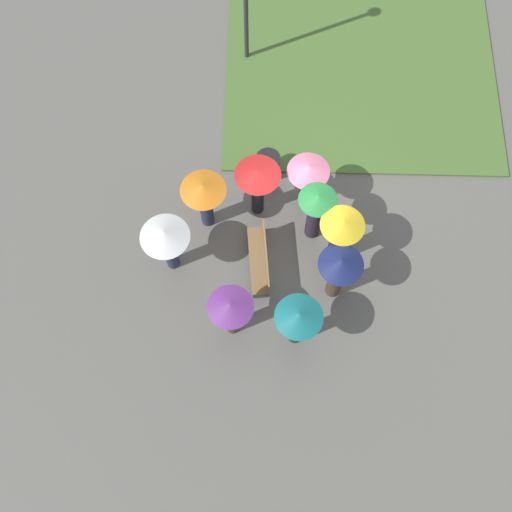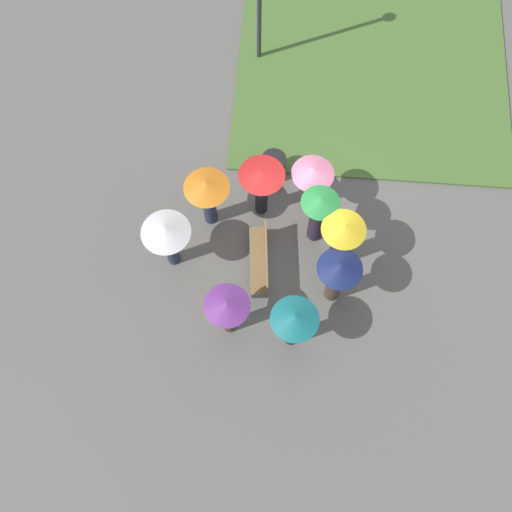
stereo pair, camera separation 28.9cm
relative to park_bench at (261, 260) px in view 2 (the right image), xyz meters
The scene contains 13 objects.
ground_plane 1.80m from the park_bench, 148.26° to the left, with size 90.00×90.00×0.00m, color #66635E.
lawn_patch_near 7.96m from the park_bench, 160.56° to the left, with size 9.72×7.47×0.06m.
park_bench is the anchor object (origin of this frame).
trash_bin 2.59m from the park_bench, behind, with size 0.63×0.63×0.79m.
crowd_person_navy 2.03m from the park_bench, 71.65° to the left, with size 1.01×1.01×1.94m.
crowd_person_green 1.74m from the park_bench, 127.82° to the left, with size 0.90×0.90×1.94m.
crowd_person_red 1.84m from the park_bench, behind, with size 1.09×1.09×1.93m.
crowd_person_teal 2.14m from the park_bench, 25.23° to the left, with size 1.06×1.06×1.85m.
crowd_person_pink 2.28m from the park_bench, 149.82° to the left, with size 1.02×1.02×1.78m.
crowd_person_purple 1.88m from the park_bench, 22.06° to the right, with size 1.02×1.02×1.79m.
crowd_person_orange 2.03m from the park_bench, 131.67° to the right, with size 1.07×1.07×1.86m.
crowd_person_yellow 2.00m from the park_bench, 100.88° to the left, with size 1.01×1.01×1.97m.
crowd_person_white 2.37m from the park_bench, 90.89° to the right, with size 1.13×1.13×1.88m.
Camera 2 is at (7.11, -0.61, 14.65)m, focal length 45.00 mm.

